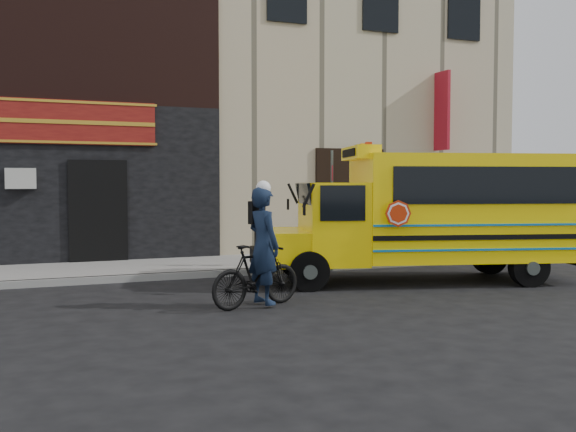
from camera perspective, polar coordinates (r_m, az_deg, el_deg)
The scene contains 8 objects.
ground at distance 12.63m, azimuth 0.59°, elevation -6.82°, with size 120.00×120.00×0.00m, color black.
curb at distance 15.03m, azimuth -3.18°, elevation -4.96°, with size 40.00×0.20×0.15m, color gray.
sidewalk at distance 16.45m, azimuth -4.84°, elevation -4.27°, with size 40.00×3.00×0.15m, color slate.
building at distance 22.81m, azimuth -9.76°, elevation 12.98°, with size 20.00×10.70×12.00m.
school_bus at distance 14.24m, azimuth 12.63°, elevation 0.33°, with size 7.21×3.81×2.92m.
sign_pole at distance 15.54m, azimuth 3.92°, elevation 1.03°, with size 0.12×0.25×2.93m.
bicycle at distance 11.12m, azimuth -2.83°, elevation -5.32°, with size 0.51×1.82×1.09m, color black.
cyclist at distance 11.12m, azimuth -2.20°, elevation -2.89°, with size 0.74×0.48×2.03m, color #101C31.
Camera 1 is at (-4.71, -11.52, 2.15)m, focal length 40.00 mm.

